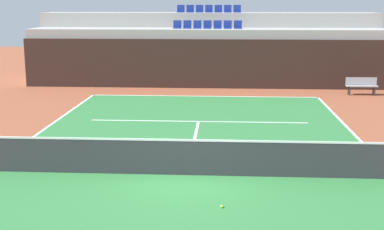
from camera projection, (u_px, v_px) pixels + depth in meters
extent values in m
plane|color=brown|center=(186.00, 175.00, 13.92)|extent=(80.00, 80.00, 0.00)
cube|color=#2D7238|center=(186.00, 175.00, 13.92)|extent=(11.00, 24.00, 0.01)
cube|color=white|center=(204.00, 96.00, 25.58)|extent=(11.00, 0.10, 0.00)
cube|color=white|center=(199.00, 121.00, 20.17)|extent=(8.26, 0.10, 0.00)
cube|color=white|center=(194.00, 143.00, 17.04)|extent=(0.10, 6.40, 0.00)
cube|color=black|center=(206.00, 64.00, 27.88)|extent=(19.45, 0.30, 2.57)
cube|color=#9E9E99|center=(207.00, 57.00, 29.15)|extent=(19.45, 2.40, 3.05)
cube|color=#9E9E99|center=(209.00, 46.00, 31.41)|extent=(19.45, 2.40, 3.87)
cube|color=navy|center=(177.00, 28.00, 28.93)|extent=(0.44, 0.44, 0.04)
cube|color=navy|center=(177.00, 24.00, 29.08)|extent=(0.44, 0.04, 0.40)
cube|color=navy|center=(187.00, 28.00, 28.90)|extent=(0.44, 0.44, 0.04)
cube|color=navy|center=(187.00, 24.00, 29.05)|extent=(0.44, 0.04, 0.40)
cube|color=navy|center=(197.00, 28.00, 28.86)|extent=(0.44, 0.44, 0.04)
cube|color=navy|center=(197.00, 24.00, 29.01)|extent=(0.44, 0.04, 0.40)
cube|color=navy|center=(207.00, 28.00, 28.83)|extent=(0.44, 0.44, 0.04)
cube|color=navy|center=(208.00, 24.00, 28.98)|extent=(0.44, 0.04, 0.40)
cube|color=navy|center=(218.00, 28.00, 28.80)|extent=(0.44, 0.44, 0.04)
cube|color=navy|center=(218.00, 24.00, 28.95)|extent=(0.44, 0.04, 0.40)
cube|color=navy|center=(228.00, 28.00, 28.76)|extent=(0.44, 0.44, 0.04)
cube|color=navy|center=(228.00, 24.00, 28.91)|extent=(0.44, 0.04, 0.40)
cube|color=navy|center=(238.00, 28.00, 28.73)|extent=(0.44, 0.44, 0.04)
cube|color=navy|center=(238.00, 24.00, 28.88)|extent=(0.44, 0.04, 0.40)
cube|color=navy|center=(181.00, 12.00, 31.10)|extent=(0.44, 0.44, 0.04)
cube|color=navy|center=(181.00, 8.00, 31.25)|extent=(0.44, 0.04, 0.40)
cube|color=navy|center=(190.00, 12.00, 31.07)|extent=(0.44, 0.44, 0.04)
cube|color=navy|center=(190.00, 8.00, 31.22)|extent=(0.44, 0.04, 0.40)
cube|color=navy|center=(199.00, 12.00, 31.03)|extent=(0.44, 0.44, 0.04)
cube|color=navy|center=(200.00, 8.00, 31.18)|extent=(0.44, 0.04, 0.40)
cube|color=navy|center=(209.00, 12.00, 31.00)|extent=(0.44, 0.44, 0.04)
cube|color=navy|center=(209.00, 8.00, 31.15)|extent=(0.44, 0.04, 0.40)
cube|color=navy|center=(218.00, 12.00, 30.97)|extent=(0.44, 0.44, 0.04)
cube|color=navy|center=(218.00, 8.00, 31.12)|extent=(0.44, 0.04, 0.40)
cube|color=navy|center=(228.00, 12.00, 30.93)|extent=(0.44, 0.44, 0.04)
cube|color=navy|center=(228.00, 8.00, 31.08)|extent=(0.44, 0.04, 0.40)
cube|color=navy|center=(237.00, 12.00, 30.90)|extent=(0.44, 0.44, 0.04)
cube|color=navy|center=(237.00, 8.00, 31.05)|extent=(0.44, 0.04, 0.40)
cube|color=#333338|center=(186.00, 158.00, 13.82)|extent=(10.90, 0.02, 0.92)
cube|color=white|center=(186.00, 140.00, 13.72)|extent=(10.90, 0.04, 0.05)
cube|color=#99999E|center=(362.00, 86.00, 25.87)|extent=(1.50, 0.40, 0.05)
cube|color=#99999E|center=(361.00, 81.00, 26.00)|extent=(1.50, 0.04, 0.36)
cube|color=#2D2D33|center=(350.00, 91.00, 25.82)|extent=(0.06, 0.06, 0.42)
cube|color=#2D2D33|center=(375.00, 91.00, 25.74)|extent=(0.06, 0.06, 0.42)
cube|color=#2D2D33|center=(348.00, 90.00, 26.09)|extent=(0.06, 0.06, 0.42)
cube|color=#2D2D33|center=(373.00, 90.00, 26.02)|extent=(0.06, 0.06, 0.42)
sphere|color=#CCE033|center=(222.00, 206.00, 11.69)|extent=(0.07, 0.07, 0.07)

